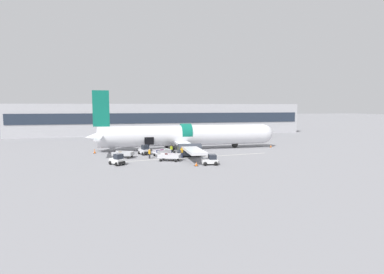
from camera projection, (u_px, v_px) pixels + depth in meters
ground_plane at (189, 153)px, 53.31m from camera, size 500.00×500.00×0.00m
apron_marking_line at (196, 157)px, 49.03m from camera, size 25.86×3.37×0.01m
terminal_strip at (162, 119)px, 91.79m from camera, size 84.50×13.04×8.98m
airplane at (183, 136)px, 57.73m from camera, size 36.71×32.75×11.16m
baggage_tug_lead at (210, 160)px, 42.76m from camera, size 2.52×2.29×1.46m
baggage_tug_mid at (145, 151)px, 51.61m from camera, size 2.22×2.61×1.72m
baggage_tug_rear at (117, 160)px, 42.54m from camera, size 2.38×2.55×1.62m
baggage_cart_loading at (162, 153)px, 49.87m from camera, size 3.64×2.74×1.16m
baggage_cart_queued at (123, 155)px, 48.39m from camera, size 4.22×2.84×1.02m
baggage_cart_empty at (170, 157)px, 45.78m from camera, size 4.28×2.90×1.11m
ground_crew_loader_a at (171, 149)px, 52.08m from camera, size 0.54×0.46×1.56m
ground_crew_loader_b at (184, 149)px, 52.88m from camera, size 0.51×0.51×1.60m
ground_crew_driver at (182, 152)px, 48.23m from camera, size 0.64×0.54×1.86m
ground_crew_supervisor at (149, 153)px, 47.65m from camera, size 0.38×0.55×1.59m
ground_crew_helper at (179, 148)px, 53.15m from camera, size 0.50×0.58×1.69m
suitcase_on_tarmac_upright at (178, 155)px, 48.91m from camera, size 0.47×0.36×0.80m
suitcase_on_tarmac_spare at (174, 154)px, 51.20m from camera, size 0.39×0.35×0.60m
safety_cone_nose at (271, 146)px, 60.73m from camera, size 0.47×0.47×0.63m
safety_cone_engine_left at (196, 164)px, 41.79m from camera, size 0.56×0.56×0.58m
safety_cone_wingtip at (197, 154)px, 50.12m from camera, size 0.50×0.50×0.58m
safety_cone_tail at (95, 151)px, 53.03m from camera, size 0.48×0.48×0.79m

